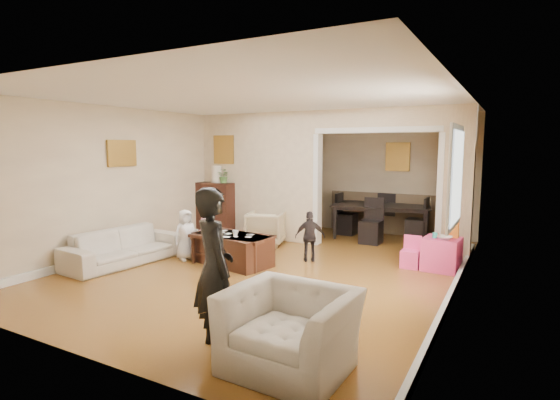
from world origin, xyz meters
The scene contains 27 objects.
floor centered at (0.00, 0.00, 0.00)m, with size 7.00×7.00×0.00m, color #A86F2B.
partition_left centered at (-1.38, 1.80, 1.30)m, with size 2.75×0.18×2.60m, color beige.
partition_right centered at (2.48, 1.80, 1.30)m, with size 0.55×0.18×2.60m, color beige.
partition_header centered at (1.10, 1.80, 2.42)m, with size 2.22×0.18×0.35m, color beige.
window_pane centered at (2.73, -0.40, 1.55)m, with size 0.03×0.95×1.10m, color white.
framed_art_partition centered at (-2.20, 1.70, 1.85)m, with size 0.45×0.03×0.55m, color brown.
framed_art_sofa_wall centered at (-2.71, -0.60, 1.80)m, with size 0.03×0.55×0.40m, color brown.
framed_art_alcove centered at (1.10, 3.44, 1.70)m, with size 0.45×0.03×0.55m, color brown.
sofa centered at (-2.24, -1.06, 0.28)m, with size 1.92×0.75×0.56m, color beige.
armchair_back centered at (-0.90, 1.26, 0.32)m, with size 0.69×0.71×0.65m, color tan.
armchair_front centered at (1.72, -2.77, 0.34)m, with size 1.06×0.92×0.69m, color beige.
dresser centered at (-2.35, 1.62, 0.57)m, with size 0.83×0.47×1.14m, color #371610.
table_lamp centered at (-2.35, 1.62, 1.32)m, with size 0.22×0.22×0.36m, color beige.
potted_plant centered at (-2.15, 1.62, 1.29)m, with size 0.27×0.24×0.30m, color #487634.
coffee_table centered at (-0.65, -0.23, 0.24)m, with size 1.30×0.65×0.49m, color #361911.
coffee_cup centered at (-0.55, -0.28, 0.53)m, with size 0.10×0.10×0.09m, color silver.
play_table centered at (2.40, 1.05, 0.25)m, with size 0.53×0.53×0.51m, color #F5408A.
cereal_box centered at (2.52, 1.15, 0.66)m, with size 0.20×0.07×0.30m, color gold.
cyan_cup centered at (2.30, 1.00, 0.55)m, with size 0.08×0.08×0.08m, color #25B9AB.
toy_block centered at (2.28, 1.17, 0.53)m, with size 0.08×0.06×0.05m, color red.
play_bowl centered at (2.45, 0.93, 0.54)m, with size 0.23×0.23×0.06m, color silver.
dining_table centered at (0.88, 3.00, 0.35)m, with size 1.99×1.11×0.70m, color black.
adult_person centered at (0.93, -2.78, 0.77)m, with size 0.56×0.37×1.55m, color black.
child_kneel_a centered at (-1.50, -0.38, 0.43)m, with size 0.42×0.27×0.86m, color white.
child_kneel_b centered at (-1.35, 0.07, 0.46)m, with size 0.45×0.35×0.92m, color #C57B8D.
child_toddler centered at (0.40, 0.52, 0.42)m, with size 0.50×0.21×0.85m, color black.
craft_papers centered at (-0.67, -0.23, 0.49)m, with size 0.88×0.52×0.00m.
Camera 1 is at (3.36, -5.93, 1.91)m, focal length 27.78 mm.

